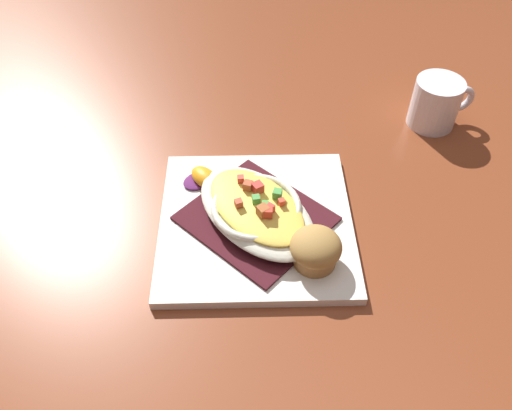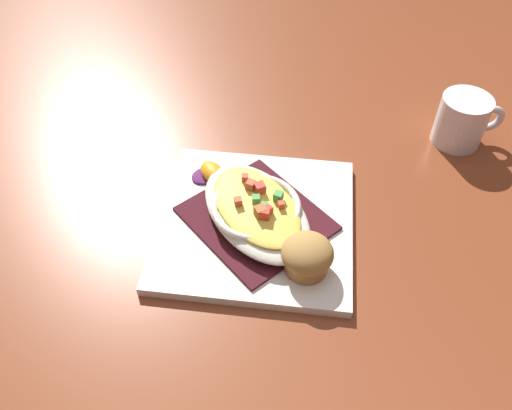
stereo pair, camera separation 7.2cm
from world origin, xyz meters
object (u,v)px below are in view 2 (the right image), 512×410
object	(u,v)px
muffin	(307,256)
coffee_mug	(462,122)
orange_garnish	(212,173)
square_plate	(256,223)
gratin_dish	(256,209)

from	to	relation	value
muffin	coffee_mug	xyz separation A→B (m)	(-0.33, 0.19, -0.00)
orange_garnish	coffee_mug	size ratio (longest dim) A/B	0.65
coffee_mug	square_plate	bearing A→B (deg)	-45.59
square_plate	orange_garnish	size ratio (longest dim) A/B	3.86
coffee_mug	orange_garnish	bearing A→B (deg)	-60.44
square_plate	orange_garnish	bearing A→B (deg)	-126.56
gratin_dish	muffin	xyz separation A→B (m)	(0.06, 0.08, 0.00)
square_plate	coffee_mug	xyz separation A→B (m)	(-0.27, 0.28, 0.03)
orange_garnish	square_plate	bearing A→B (deg)	53.44
gratin_dish	muffin	world-z (taller)	same
orange_garnish	coffee_mug	bearing A→B (deg)	119.56
square_plate	muffin	size ratio (longest dim) A/B	4.03
muffin	square_plate	bearing A→B (deg)	-127.21
gratin_dish	muffin	size ratio (longest dim) A/B	3.43
square_plate	orange_garnish	world-z (taller)	orange_garnish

